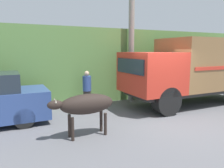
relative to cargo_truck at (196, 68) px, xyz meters
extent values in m
plane|color=slate|center=(-2.69, -1.49, -1.67)|extent=(60.00, 60.00, 0.00)
cube|color=#608C47|center=(-2.69, 4.75, 0.07)|extent=(32.00, 5.34, 3.49)
cube|color=#2D2D2D|center=(-0.17, 0.03, -1.03)|extent=(6.04, 1.87, 0.18)
cube|color=red|center=(-2.47, 0.03, -0.12)|extent=(1.97, 2.34, 1.65)
cube|color=#232D38|center=(-3.47, 0.03, 0.18)|extent=(0.04, 1.99, 0.58)
cube|color=olive|center=(0.81, 0.03, 0.18)|extent=(4.59, 2.34, 2.25)
cylinder|color=black|center=(-2.37, -0.88, -1.12)|extent=(1.10, 0.52, 1.10)
ellipsoid|color=#2D231E|center=(-5.78, -1.56, -0.73)|extent=(1.58, 0.58, 0.58)
ellipsoid|color=#2D231E|center=(-6.68, -1.56, -0.65)|extent=(0.43, 0.25, 0.25)
cone|color=#B7AD93|center=(-6.68, -1.66, -0.53)|extent=(0.06, 0.06, 0.11)
cone|color=#B7AD93|center=(-6.68, -1.46, -0.53)|extent=(0.06, 0.06, 0.11)
cylinder|color=#2D231E|center=(-6.27, -1.72, -1.35)|extent=(0.09, 0.09, 0.66)
cylinder|color=#2D231E|center=(-6.27, -1.40, -1.35)|extent=(0.09, 0.09, 0.66)
cylinder|color=#2D231E|center=(-5.29, -1.72, -1.35)|extent=(0.09, 0.09, 0.66)
cylinder|color=#2D231E|center=(-5.29, -1.40, -1.35)|extent=(0.09, 0.09, 0.66)
cylinder|color=black|center=(-7.39, -0.05, -1.34)|extent=(0.66, 0.28, 0.66)
cube|color=#38332D|center=(-4.74, 1.46, -1.30)|extent=(0.37, 0.32, 0.74)
cylinder|color=#334C8C|center=(-4.74, 1.46, -0.61)|extent=(0.49, 0.49, 0.64)
sphere|color=#DBB28E|center=(-4.74, 1.46, -0.19)|extent=(0.21, 0.21, 0.21)
cylinder|color=gray|center=(-2.37, 1.79, 1.78)|extent=(0.27, 0.27, 6.91)
camera|label=1|loc=(-7.76, -7.32, 0.79)|focal=35.00mm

